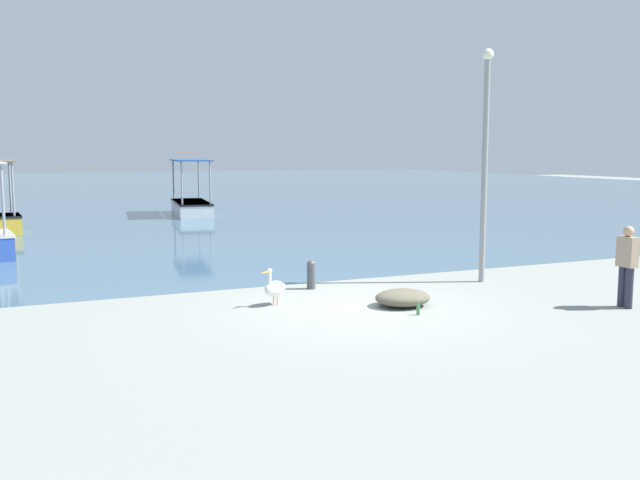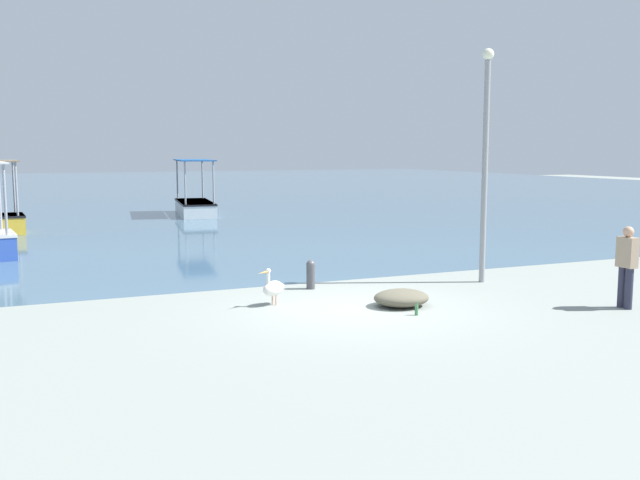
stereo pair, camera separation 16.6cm
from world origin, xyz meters
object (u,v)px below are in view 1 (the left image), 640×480
fishing_boat_far_left (191,204)px  lamp_post (485,153)px  glass_bottle (418,310)px  mooring_bollard (311,273)px  pelican (274,288)px  net_pile (403,298)px  fisherman_standing (627,264)px

fishing_boat_far_left → lamp_post: bearing=-83.8°
glass_bottle → fishing_boat_far_left: bearing=87.4°
mooring_bollard → pelican: bearing=-136.5°
fishing_boat_far_left → mooring_bollard: bearing=-95.6°
fishing_boat_far_left → pelican: fishing_boat_far_left is taller
pelican → lamp_post: (5.59, 0.48, 2.78)m
pelican → net_pile: size_ratio=0.68×
lamp_post → mooring_bollard: lamp_post is taller
fisherman_standing → net_pile: (-4.11, 1.96, -0.73)m
pelican → mooring_bollard: bearing=43.5°
fisherman_standing → glass_bottle: (-4.24, 1.13, -0.80)m
fisherman_standing → pelican: bearing=154.6°
fisherman_standing → net_pile: fisherman_standing is taller
mooring_bollard → glass_bottle: 3.42m
fisherman_standing → net_pile: 4.62m
fishing_boat_far_left → fisherman_standing: size_ratio=3.01×
lamp_post → mooring_bollard: (-4.20, 0.84, -2.80)m
net_pile → fishing_boat_far_left: bearing=87.7°
lamp_post → fishing_boat_far_left: bearing=96.2°
fishing_boat_far_left → mooring_bollard: fishing_boat_far_left is taller
net_pile → mooring_bollard: bearing=112.6°
pelican → fishing_boat_far_left: bearing=81.1°
mooring_bollard → glass_bottle: (0.89, -3.29, -0.26)m
mooring_bollard → net_pile: 2.67m
pelican → net_pile: 2.68m
fishing_boat_far_left → mooring_bollard: (-1.93, -19.88, -0.17)m
fishing_boat_far_left → glass_bottle: (-1.04, -23.17, -0.42)m
fishing_boat_far_left → pelican: 21.47m
pelican → glass_bottle: (2.29, -1.97, -0.27)m
mooring_bollard → fisherman_standing: fisherman_standing is taller
lamp_post → glass_bottle: (-3.31, -2.45, -3.05)m
pelican → mooring_bollard: (1.39, 1.32, -0.01)m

